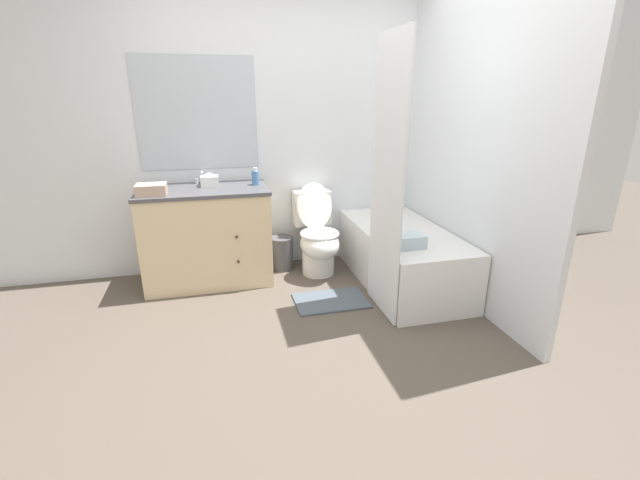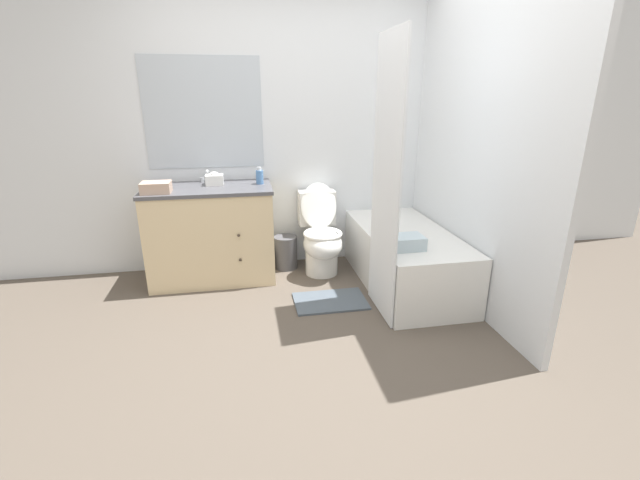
% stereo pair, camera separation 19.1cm
% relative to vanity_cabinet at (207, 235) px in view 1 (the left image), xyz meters
% --- Properties ---
extents(ground_plane, '(14.00, 14.00, 0.00)m').
position_rel_vanity_cabinet_xyz_m(ground_plane, '(0.72, -1.29, -0.43)').
color(ground_plane, brown).
extents(wall_back, '(8.00, 0.06, 2.50)m').
position_rel_vanity_cabinet_xyz_m(wall_back, '(0.72, 0.31, 0.83)').
color(wall_back, silver).
rests_on(wall_back, ground_plane).
extents(wall_right, '(0.05, 2.57, 2.50)m').
position_rel_vanity_cabinet_xyz_m(wall_right, '(2.01, -0.50, 0.82)').
color(wall_right, silver).
rests_on(wall_right, ground_plane).
extents(vanity_cabinet, '(1.07, 0.60, 0.83)m').
position_rel_vanity_cabinet_xyz_m(vanity_cabinet, '(0.00, 0.00, 0.00)').
color(vanity_cabinet, beige).
rests_on(vanity_cabinet, ground_plane).
extents(sink_faucet, '(0.14, 0.12, 0.12)m').
position_rel_vanity_cabinet_xyz_m(sink_faucet, '(-0.00, 0.21, 0.44)').
color(sink_faucet, silver).
rests_on(sink_faucet, vanity_cabinet).
extents(toilet, '(0.35, 0.62, 0.81)m').
position_rel_vanity_cabinet_xyz_m(toilet, '(0.97, -0.05, -0.09)').
color(toilet, white).
rests_on(toilet, ground_plane).
extents(bathtub, '(0.69, 1.46, 0.48)m').
position_rel_vanity_cabinet_xyz_m(bathtub, '(1.63, -0.45, -0.18)').
color(bathtub, white).
rests_on(bathtub, ground_plane).
extents(shower_curtain, '(0.01, 0.55, 1.97)m').
position_rel_vanity_cabinet_xyz_m(shower_curtain, '(1.27, -0.88, 0.56)').
color(shower_curtain, white).
rests_on(shower_curtain, ground_plane).
extents(wastebasket, '(0.22, 0.22, 0.31)m').
position_rel_vanity_cabinet_xyz_m(wastebasket, '(0.66, 0.11, -0.27)').
color(wastebasket, '#4C4C51').
rests_on(wastebasket, ground_plane).
extents(tissue_box, '(0.15, 0.13, 0.11)m').
position_rel_vanity_cabinet_xyz_m(tissue_box, '(0.06, 0.07, 0.45)').
color(tissue_box, white).
rests_on(tissue_box, vanity_cabinet).
extents(soap_dispenser, '(0.06, 0.06, 0.15)m').
position_rel_vanity_cabinet_xyz_m(soap_dispenser, '(0.44, 0.05, 0.47)').
color(soap_dispenser, '#4C7AB2').
rests_on(soap_dispenser, vanity_cabinet).
extents(hand_towel_folded, '(0.22, 0.18, 0.09)m').
position_rel_vanity_cabinet_xyz_m(hand_towel_folded, '(-0.38, -0.16, 0.45)').
color(hand_towel_folded, tan).
rests_on(hand_towel_folded, vanity_cabinet).
extents(bath_towel_folded, '(0.26, 0.19, 0.10)m').
position_rel_vanity_cabinet_xyz_m(bath_towel_folded, '(1.46, -0.85, 0.11)').
color(bath_towel_folded, silver).
rests_on(bath_towel_folded, bathtub).
extents(bath_mat, '(0.57, 0.38, 0.02)m').
position_rel_vanity_cabinet_xyz_m(bath_mat, '(0.93, -0.67, -0.42)').
color(bath_mat, '#4C5660').
rests_on(bath_mat, ground_plane).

